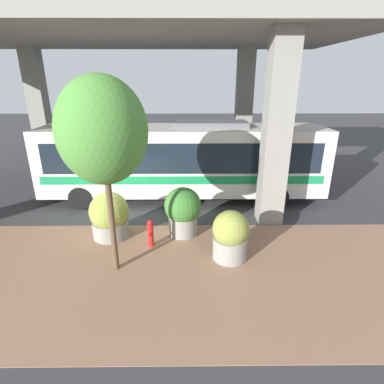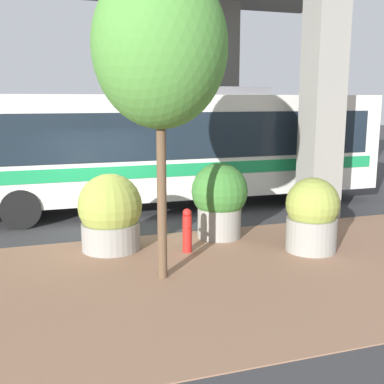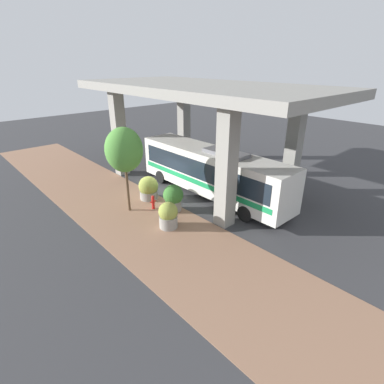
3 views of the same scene
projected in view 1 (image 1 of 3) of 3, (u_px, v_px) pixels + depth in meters
name	position (u px, v px, depth m)	size (l,w,h in m)	color
ground_plane	(118.00, 226.00, 11.44)	(80.00, 80.00, 0.00)	#38383A
sidewalk_strip	(95.00, 273.00, 8.63)	(6.00, 40.00, 0.02)	#936B51
overpass	(126.00, 47.00, 12.87)	(9.40, 19.71, 7.47)	gray
bus	(183.00, 158.00, 13.48)	(2.72, 12.47, 3.56)	silver
fire_hydrant	(151.00, 233.00, 9.89)	(0.41, 0.20, 0.96)	red
planter_front	(231.00, 236.00, 9.13)	(1.12, 1.12, 1.59)	gray
planter_middle	(183.00, 211.00, 10.54)	(1.30, 1.30, 1.77)	gray
planter_back	(110.00, 216.00, 10.42)	(1.36, 1.36, 1.66)	gray
street_tree_near	(102.00, 132.00, 7.44)	(2.27, 2.27, 5.42)	brown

